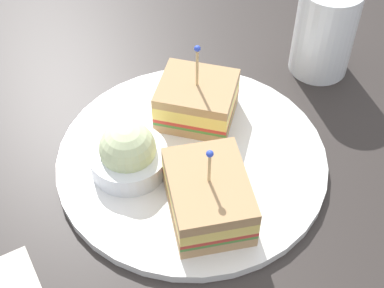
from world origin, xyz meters
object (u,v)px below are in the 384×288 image
Objects in this scene: plate at (192,159)px; coleslaw_bowl at (128,153)px; sandwich_half_back at (208,196)px; sandwich_half_front at (197,100)px; drink_glass at (324,34)px.

coleslaw_bowl reaches higher than plate.
plate is at bearing 41.96° from sandwich_half_back.
sandwich_half_front is at bearing 24.55° from plate.
sandwich_half_back is 1.49× the size of coleslaw_bowl.
sandwich_half_back is (-5.57, -5.01, 3.05)cm from plate.
plate is at bearing -155.45° from sandwich_half_front.
sandwich_half_front is 10.68cm from coleslaw_bowl.
sandwich_half_front is at bearing 152.14° from drink_glass.
plate is 23.62cm from drink_glass.
coleslaw_bowl is at bearing 84.83° from sandwich_half_back.
coleslaw_bowl is 29.27cm from drink_glass.
sandwich_half_back is at bearing -138.04° from plate.
sandwich_half_back is 1.06× the size of drink_glass.
drink_glass is (16.57, -8.76, 1.75)cm from sandwich_half_front.
plate is 2.89× the size of sandwich_half_front.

